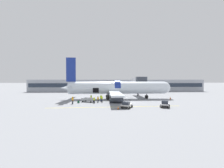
% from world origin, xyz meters
% --- Properties ---
extents(ground_plane, '(500.00, 500.00, 0.00)m').
position_xyz_m(ground_plane, '(0.00, 0.00, 0.00)').
color(ground_plane, gray).
extents(apron_marking_line, '(28.71, 1.42, 0.01)m').
position_xyz_m(apron_marking_line, '(-4.21, -6.00, 0.00)').
color(apron_marking_line, yellow).
rests_on(apron_marking_line, ground_plane).
extents(terminal_strip, '(85.94, 11.27, 5.84)m').
position_xyz_m(terminal_strip, '(0.00, 39.83, 2.92)').
color(terminal_strip, '#9EA3AD').
rests_on(terminal_strip, ground_plane).
extents(jet_bridge_stub, '(3.43, 11.12, 6.77)m').
position_xyz_m(jet_bridge_stub, '(5.45, 13.97, 5.14)').
color(jet_bridge_stub, '#4C4C51').
rests_on(jet_bridge_stub, ground_plane).
extents(airplane, '(33.03, 30.20, 12.40)m').
position_xyz_m(airplane, '(-3.03, 7.54, 3.26)').
color(airplane, silver).
rests_on(airplane, ground_plane).
extents(baggage_tug_lead, '(2.74, 3.16, 1.34)m').
position_xyz_m(baggage_tug_lead, '(-1.94, -7.30, 0.59)').
color(baggage_tug_lead, silver).
rests_on(baggage_tug_lead, ground_plane).
extents(baggage_tug_mid, '(2.53, 2.85, 1.44)m').
position_xyz_m(baggage_tug_mid, '(6.19, -7.08, 0.62)').
color(baggage_tug_mid, white).
rests_on(baggage_tug_mid, ground_plane).
extents(baggage_cart_loading, '(4.26, 2.77, 1.15)m').
position_xyz_m(baggage_cart_loading, '(-10.63, 1.52, 0.54)').
color(baggage_cart_loading, '#999BA0').
rests_on(baggage_cart_loading, ground_plane).
extents(ground_crew_loader_a, '(0.50, 0.50, 1.58)m').
position_xyz_m(ground_crew_loader_a, '(-10.19, 4.46, 0.83)').
color(ground_crew_loader_a, '#2D2D33').
rests_on(ground_crew_loader_a, ground_plane).
extents(ground_crew_loader_b, '(0.51, 0.51, 1.59)m').
position_xyz_m(ground_crew_loader_b, '(-8.13, 0.63, 0.83)').
color(ground_crew_loader_b, '#1E2338').
rests_on(ground_crew_loader_b, ground_plane).
extents(ground_crew_driver, '(0.58, 0.54, 1.74)m').
position_xyz_m(ground_crew_driver, '(-7.40, 2.84, 0.92)').
color(ground_crew_driver, '#1E2338').
rests_on(ground_crew_driver, ground_plane).
extents(ground_crew_supervisor, '(0.54, 0.54, 1.69)m').
position_xyz_m(ground_crew_supervisor, '(-7.12, 1.09, 0.89)').
color(ground_crew_supervisor, '#1E2338').
rests_on(ground_crew_supervisor, ground_plane).
extents(ground_crew_helper, '(0.50, 0.50, 1.59)m').
position_xyz_m(ground_crew_helper, '(-9.00, -0.60, 0.83)').
color(ground_crew_helper, black).
rests_on(ground_crew_helper, ground_plane).
extents(ground_crew_marshal, '(0.59, 0.59, 1.84)m').
position_xyz_m(ground_crew_marshal, '(-14.12, -1.37, 0.97)').
color(ground_crew_marshal, '#2D2D33').
rests_on(ground_crew_marshal, ground_plane).
extents(suitcase_on_tarmac_upright, '(0.52, 0.37, 0.66)m').
position_xyz_m(suitcase_on_tarmac_upright, '(-12.94, -0.20, 0.27)').
color(suitcase_on_tarmac_upright, '#14472D').
rests_on(suitcase_on_tarmac_upright, ground_plane).
extents(safety_cone_nose, '(0.53, 0.53, 0.79)m').
position_xyz_m(safety_cone_nose, '(13.18, 5.86, 0.37)').
color(safety_cone_nose, black).
rests_on(safety_cone_nose, ground_plane).
extents(safety_cone_engine_left, '(0.48, 0.48, 0.66)m').
position_xyz_m(safety_cone_engine_left, '(-3.79, -8.55, 0.31)').
color(safety_cone_engine_left, black).
rests_on(safety_cone_engine_left, ground_plane).
extents(safety_cone_wingtip, '(0.50, 0.50, 0.70)m').
position_xyz_m(safety_cone_wingtip, '(-1.90, -0.84, 0.33)').
color(safety_cone_wingtip, black).
rests_on(safety_cone_wingtip, ground_plane).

